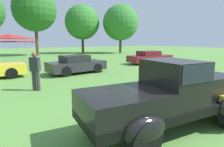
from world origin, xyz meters
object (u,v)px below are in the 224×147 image
at_px(feature_pickup_truck, 169,94).
at_px(canopy_tent_center_field, 9,38).
at_px(show_car_charcoal, 77,64).
at_px(spectator_between_cars, 35,70).
at_px(show_car_burgundy, 150,57).

bearing_deg(feature_pickup_truck, canopy_tent_center_field, 97.60).
relative_size(show_car_charcoal, spectator_between_cars, 2.33).
relative_size(feature_pickup_truck, canopy_tent_center_field, 1.38).
relative_size(feature_pickup_truck, show_car_charcoal, 1.17).
relative_size(show_car_burgundy, spectator_between_cars, 2.67).
bearing_deg(show_car_charcoal, show_car_burgundy, 7.42).
xyz_separation_m(feature_pickup_truck, spectator_between_cars, (-1.95, 5.57, 0.05)).
distance_m(show_car_burgundy, spectator_between_cars, 11.96).
relative_size(feature_pickup_truck, show_car_burgundy, 1.02).
bearing_deg(show_car_charcoal, spectator_between_cars, -136.44).
bearing_deg(spectator_between_cars, canopy_tent_center_field, 90.29).
bearing_deg(canopy_tent_center_field, show_car_burgundy, -25.04).
distance_m(show_car_charcoal, spectator_between_cars, 4.47).
relative_size(show_car_burgundy, canopy_tent_center_field, 1.35).
xyz_separation_m(show_car_charcoal, spectator_between_cars, (-3.23, -3.07, 0.32)).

